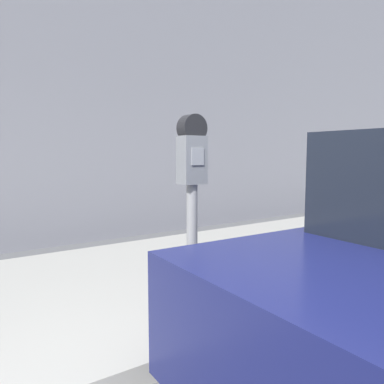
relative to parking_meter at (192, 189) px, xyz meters
name	(u,v)px	position (x,y,z in m)	size (l,w,h in m)	color
sidewalk	(64,300)	(-0.54, 1.19, -1.04)	(24.00, 2.80, 0.14)	#ADAAA3
parking_meter	(192,189)	(0.00, 0.00, 0.00)	(0.18, 0.13, 1.45)	gray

